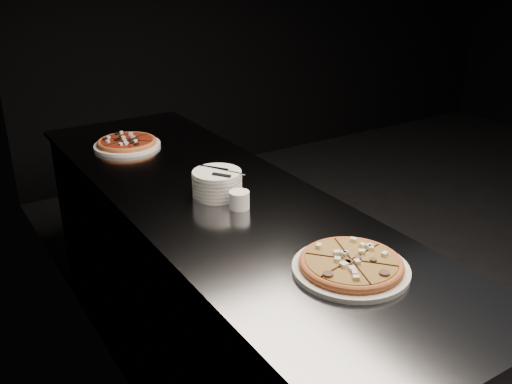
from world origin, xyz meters
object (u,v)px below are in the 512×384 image
counter (222,296)px  plate_stack (217,183)px  cutlery (220,171)px  pizza_tomato (127,143)px  pizza_mushroom (351,265)px  ramekin (239,199)px

counter → plate_stack: bearing=95.2°
plate_stack → cutlery: bearing=-62.4°
cutlery → plate_stack: bearing=82.8°
pizza_tomato → pizza_mushroom: bearing=-84.2°
cutlery → ramekin: cutlery is taller
pizza_tomato → cutlery: size_ratio=1.79×
pizza_tomato → counter: bearing=-83.3°
pizza_mushroom → counter: bearing=94.9°
counter → ramekin: size_ratio=32.56×
pizza_tomato → cutlery: (0.09, -0.76, 0.08)m
pizza_tomato → plate_stack: size_ratio=1.83×
counter → plate_stack: 0.51m
counter → cutlery: (0.01, -0.01, 0.56)m
pizza_mushroom → cutlery: 0.70m
counter → pizza_tomato: size_ratio=7.04×
plate_stack → cutlery: 0.05m
plate_stack → counter: bearing=-84.8°
counter → cutlery: cutlery is taller
pizza_mushroom → pizza_tomato: size_ratio=1.06×
pizza_mushroom → plate_stack: size_ratio=1.93×
counter → pizza_mushroom: 0.85m
pizza_tomato → cutlery: bearing=-82.9°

